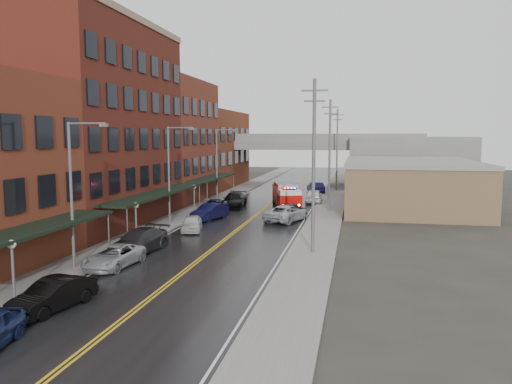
{
  "coord_description": "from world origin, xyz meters",
  "views": [
    {
      "loc": [
        10.08,
        -19.08,
        8.18
      ],
      "look_at": [
        0.99,
        25.84,
        3.0
      ],
      "focal_mm": 35.0,
      "sensor_mm": 36.0,
      "label": 1
    }
  ],
  "objects": [
    {
      "name": "street_lamp_1",
      "position": [
        -6.55,
        24.0,
        5.19
      ],
      "size": [
        2.64,
        0.22,
        9.0
      ],
      "color": "#59595B",
      "rests_on": "ground"
    },
    {
      "name": "tan_building",
      "position": [
        16.0,
        40.0,
        2.5
      ],
      "size": [
        14.0,
        22.0,
        5.0
      ],
      "primitive_type": "cube",
      "color": "brown",
      "rests_on": "ground"
    },
    {
      "name": "parked_car_left_4",
      "position": [
        -3.71,
        21.2,
        0.7
      ],
      "size": [
        2.58,
        4.37,
        1.39
      ],
      "primitive_type": "imported",
      "rotation": [
        0.0,
        0.0,
        0.24
      ],
      "color": "#BEBEBE",
      "rests_on": "ground"
    },
    {
      "name": "parked_car_right_0",
      "position": [
        3.6,
        27.88,
        0.78
      ],
      "size": [
        4.31,
        6.15,
        1.56
      ],
      "primitive_type": "imported",
      "rotation": [
        0.0,
        0.0,
        2.8
      ],
      "color": "#ABAEB3",
      "rests_on": "ground"
    },
    {
      "name": "sidewalk_left",
      "position": [
        -7.3,
        30.0,
        0.07
      ],
      "size": [
        3.0,
        160.0,
        0.15
      ],
      "primitive_type": "cube",
      "color": "slate",
      "rests_on": "ground"
    },
    {
      "name": "utility_pole_2",
      "position": [
        7.2,
        55.0,
        6.31
      ],
      "size": [
        1.8,
        0.24,
        12.0
      ],
      "color": "#59595B",
      "rests_on": "ground"
    },
    {
      "name": "parked_car_left_2",
      "position": [
        -4.68,
        9.05,
        0.67
      ],
      "size": [
        2.58,
        5.0,
        1.35
      ],
      "primitive_type": "imported",
      "rotation": [
        0.0,
        0.0,
        -0.07
      ],
      "color": "#9EA0A6",
      "rests_on": "ground"
    },
    {
      "name": "curb_right",
      "position": [
        5.65,
        30.0,
        0.07
      ],
      "size": [
        0.3,
        160.0,
        0.15
      ],
      "primitive_type": "cube",
      "color": "gray",
      "rests_on": "ground"
    },
    {
      "name": "sidewalk_right",
      "position": [
        7.3,
        30.0,
        0.07
      ],
      "size": [
        3.0,
        160.0,
        0.15
      ],
      "primitive_type": "cube",
      "color": "slate",
      "rests_on": "ground"
    },
    {
      "name": "brick_building_c",
      "position": [
        -13.3,
        40.5,
        7.5
      ],
      "size": [
        9.0,
        15.0,
        15.0
      ],
      "primitive_type": "cube",
      "color": "maroon",
      "rests_on": "ground"
    },
    {
      "name": "brick_building_b",
      "position": [
        -13.3,
        23.0,
        9.0
      ],
      "size": [
        9.0,
        20.0,
        18.0
      ],
      "primitive_type": "cube",
      "color": "#501F15",
      "rests_on": "ground"
    },
    {
      "name": "globe_lamp_0",
      "position": [
        -6.4,
        2.0,
        2.31
      ],
      "size": [
        0.44,
        0.44,
        3.12
      ],
      "color": "#59595B",
      "rests_on": "ground"
    },
    {
      "name": "ground",
      "position": [
        0.0,
        0.0,
        0.0
      ],
      "size": [
        220.0,
        220.0,
        0.0
      ],
      "primitive_type": "plane",
      "color": "#2D2B26",
      "rests_on": "ground"
    },
    {
      "name": "curb_left",
      "position": [
        -5.65,
        30.0,
        0.07
      ],
      "size": [
        0.3,
        160.0,
        0.15
      ],
      "primitive_type": "cube",
      "color": "gray",
      "rests_on": "ground"
    },
    {
      "name": "parked_car_left_5",
      "position": [
        -3.9,
        27.2,
        0.78
      ],
      "size": [
        2.92,
        5.02,
        1.56
      ],
      "primitive_type": "imported",
      "rotation": [
        0.0,
        0.0,
        -0.29
      ],
      "color": "black",
      "rests_on": "ground"
    },
    {
      "name": "parked_car_right_2",
      "position": [
        5.0,
        41.8,
        0.83
      ],
      "size": [
        2.22,
        4.97,
        1.66
      ],
      "primitive_type": "imported",
      "rotation": [
        0.0,
        0.0,
        3.2
      ],
      "color": "white",
      "rests_on": "ground"
    },
    {
      "name": "overpass",
      "position": [
        0.0,
        62.0,
        5.99
      ],
      "size": [
        40.0,
        10.0,
        7.5
      ],
      "color": "slate",
      "rests_on": "ground"
    },
    {
      "name": "parked_car_right_1",
      "position": [
        3.6,
        30.79,
        0.66
      ],
      "size": [
        3.15,
        4.92,
        1.33
      ],
      "primitive_type": "imported",
      "rotation": [
        0.0,
        0.0,
        2.84
      ],
      "color": "#232325",
      "rests_on": "ground"
    },
    {
      "name": "right_far_block",
      "position": [
        18.0,
        70.0,
        4.0
      ],
      "size": [
        18.0,
        30.0,
        8.0
      ],
      "primitive_type": "cube",
      "color": "slate",
      "rests_on": "ground"
    },
    {
      "name": "brick_building_far",
      "position": [
        -13.3,
        58.0,
        6.0
      ],
      "size": [
        9.0,
        20.0,
        12.0
      ],
      "primitive_type": "cube",
      "color": "maroon",
      "rests_on": "ground"
    },
    {
      "name": "utility_pole_1",
      "position": [
        7.2,
        35.0,
        6.31
      ],
      "size": [
        1.8,
        0.24,
        12.0
      ],
      "color": "#59595B",
      "rests_on": "ground"
    },
    {
      "name": "street_lamp_0",
      "position": [
        -6.55,
        8.0,
        5.19
      ],
      "size": [
        2.64,
        0.22,
        9.0
      ],
      "color": "#59595B",
      "rests_on": "ground"
    },
    {
      "name": "parked_car_left_3",
      "position": [
        -4.81,
        13.0,
        0.82
      ],
      "size": [
        2.94,
        5.87,
        1.64
      ],
      "primitive_type": "imported",
      "rotation": [
        0.0,
        0.0,
        -0.12
      ],
      "color": "#242426",
      "rests_on": "ground"
    },
    {
      "name": "awning_0",
      "position": [
        -7.49,
        4.0,
        2.99
      ],
      "size": [
        2.6,
        16.0,
        3.09
      ],
      "color": "black",
      "rests_on": "ground"
    },
    {
      "name": "globe_lamp_2",
      "position": [
        -6.4,
        30.0,
        2.31
      ],
      "size": [
        0.44,
        0.44,
        3.12
      ],
      "color": "#59595B",
      "rests_on": "ground"
    },
    {
      "name": "parked_car_left_7",
      "position": [
        -3.6,
        35.92,
        0.84
      ],
      "size": [
        2.73,
        5.91,
        1.67
      ],
      "primitive_type": "imported",
      "rotation": [
        0.0,
        0.0,
        0.07
      ],
      "color": "black",
      "rests_on": "ground"
    },
    {
      "name": "awning_2",
      "position": [
        -7.49,
        40.5,
        2.99
      ],
      "size": [
        2.6,
        13.0,
        3.09
      ],
      "color": "black",
      "rests_on": "ground"
    },
    {
      "name": "parked_car_right_3",
      "position": [
        4.4,
        52.2,
        0.78
      ],
      "size": [
        3.01,
        5.03,
        1.56
      ],
      "primitive_type": "imported",
      "rotation": [
        0.0,
        0.0,
        3.45
      ],
      "color": "black",
      "rests_on": "ground"
    },
    {
      "name": "awning_1",
      "position": [
        -7.49,
        23.0,
        2.99
      ],
      "size": [
        2.6,
        18.0,
        3.09
      ],
      "color": "black",
      "rests_on": "ground"
    },
    {
      "name": "globe_lamp_1",
      "position": [
        -6.4,
        16.0,
        2.31
      ],
      "size": [
        0.44,
        0.44,
        3.12
      ],
      "color": "#59595B",
      "rests_on": "ground"
    },
    {
      "name": "parked_car_left_6",
      "position": [
        -4.58,
        31.08,
        0.73
      ],
      "size": [
        2.93,
        5.47,
        1.46
      ],
      "primitive_type": "imported",
      "rotation": [
        0.0,
        0.0,
        0.1
      ],
      "color": "#141C4B",
      "rests_on": "ground"
    },
    {
      "name": "parked_car_left_1",
      "position": [
        -3.78,
        1.3,
        0.74
      ],
      "size": [
        2.44,
        4.72,
        1.48
      ],
      "primitive_type": "imported",
      "rotation": [
        0.0,
        0.0,
        -0.2
      ],
      "color": "black",
      "rests_on": "ground"
    },
    {
      "name": "fire_truck",
      "position": [
        2.4,
        36.26,
        1.51
      ],
      "size": [
        4.59,
        8.0,
        2.78
      ],
      "rotation": [
        0.0,
        0.0,
        0.27
      ],
      "color": "#AD0D08",
      "rests_on": "ground"
    },
    {
      "name": "utility_pole_0",
      "position": [
        7.2,
        15.0,
        6.31
      ],
      "size": [
        1.8,
        0.24,
        12.0
      ],
      "color": "#59595B",
      "rests_on": "ground"
    },
    {
      "name": "street_lamp_2",
      "position": [
        -6.55,
        40.0,
        5.19
      ],
      "size": [
        2.64,
        0.22,
        9.0
      ],
      "color": "#59595B",
      "rests_on": "ground"
    },
    {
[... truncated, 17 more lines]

